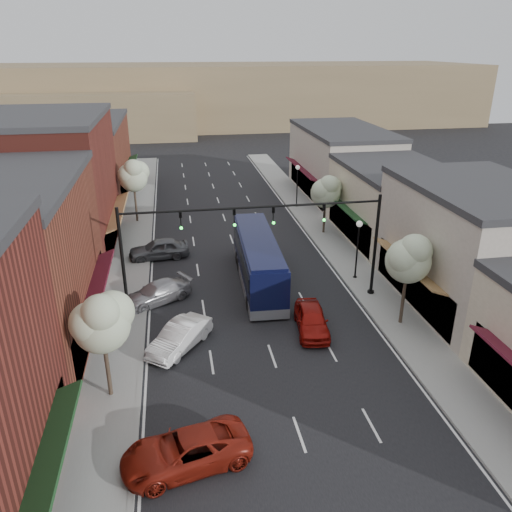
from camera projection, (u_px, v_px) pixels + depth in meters
name	position (u px, v px, depth m)	size (l,w,h in m)	color
ground	(280.00, 378.00, 25.29)	(160.00, 160.00, 0.00)	black
sidewalk_left	(132.00, 251.00, 40.76)	(2.80, 73.00, 0.15)	gray
sidewalk_right	(329.00, 239.00, 43.35)	(2.80, 73.00, 0.15)	gray
curb_left	(149.00, 250.00, 40.97)	(0.25, 73.00, 0.17)	gray
curb_right	(314.00, 240.00, 43.13)	(0.25, 73.00, 0.17)	gray
bldg_left_midfar	(50.00, 186.00, 39.14)	(10.14, 14.10, 10.90)	maroon
bldg_left_far	(83.00, 159.00, 54.15)	(10.14, 18.10, 8.40)	brown
bldg_right_midnear	(474.00, 247.00, 31.33)	(9.14, 12.10, 7.90)	#B8AB9E
bldg_right_midfar	(393.00, 203.00, 42.51)	(9.14, 12.10, 6.40)	beige
bldg_right_far	(341.00, 162.00, 55.03)	(9.14, 16.10, 7.40)	#B8AB9E
hill_far	(190.00, 95.00, 104.65)	(120.00, 30.00, 12.00)	#7A6647
hill_near	(56.00, 114.00, 90.68)	(50.00, 20.00, 8.00)	#7A6647
signal_mast_right	(341.00, 233.00, 31.61)	(8.22, 0.46, 7.00)	black
signal_mast_left	(162.00, 244.00, 29.88)	(8.22, 0.46, 7.00)	black
tree_right_near	(410.00, 257.00, 28.42)	(2.85, 2.65, 5.95)	#47382B
tree_right_far	(326.00, 191.00, 43.13)	(2.85, 2.65, 5.43)	#47382B
tree_left_near	(102.00, 320.00, 22.32)	(2.85, 2.65, 5.69)	#47382B
tree_left_far	(133.00, 175.00, 45.77)	(2.85, 2.65, 6.13)	#47382B
lamp_post_near	(358.00, 240.00, 34.85)	(0.44, 0.44, 4.44)	black
lamp_post_far	(297.00, 179.00, 50.74)	(0.44, 0.44, 4.44)	black
coach_bus	(258.00, 260.00, 34.79)	(2.91, 11.30, 3.43)	black
red_hatchback	(312.00, 319.00, 29.25)	(1.76, 4.38, 1.49)	#95100A
parked_car_a	(186.00, 451.00, 19.82)	(2.39, 5.17, 1.44)	maroon
parked_car_b	(180.00, 337.00, 27.54)	(1.55, 4.45, 1.47)	white
parked_car_c	(157.00, 293.00, 32.58)	(1.88, 4.63, 1.34)	#97969B
parked_car_d	(159.00, 249.00, 39.27)	(1.88, 4.67, 1.59)	#55585D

